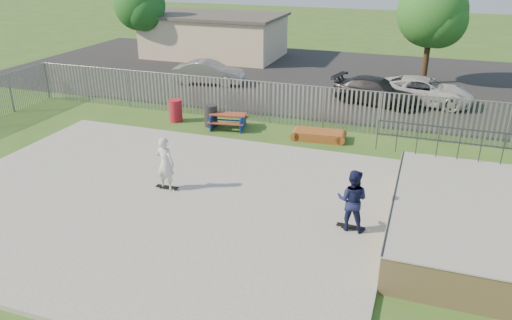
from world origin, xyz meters
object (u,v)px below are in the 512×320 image
(picnic_table, at_px, (228,121))
(trash_bin_grey, at_px, (211,116))
(trash_bin_red, at_px, (176,111))
(car_dark, at_px, (377,91))
(tree_mid, at_px, (432,13))
(tree_left, at_px, (140,5))
(car_white, at_px, (424,91))
(skater_navy, at_px, (352,200))
(car_silver, at_px, (209,72))
(skater_white, at_px, (165,164))
(funbox, at_px, (319,135))

(picnic_table, distance_m, trash_bin_grey, 0.90)
(trash_bin_red, distance_m, trash_bin_grey, 1.91)
(car_dark, height_order, tree_mid, tree_mid)
(car_dark, bearing_deg, trash_bin_red, 138.81)
(tree_left, height_order, tree_mid, tree_mid)
(picnic_table, distance_m, car_white, 11.01)
(tree_mid, xyz_separation_m, skater_navy, (-1.33, -19.34, -3.18))
(car_dark, height_order, skater_navy, skater_navy)
(car_white, xyz_separation_m, skater_navy, (-1.47, -14.55, 0.35))
(trash_bin_grey, relative_size, car_silver, 0.24)
(trash_bin_red, xyz_separation_m, tree_mid, (11.09, 11.75, 3.73))
(car_dark, xyz_separation_m, skater_navy, (0.90, -13.78, 0.37))
(car_white, height_order, tree_mid, tree_mid)
(car_white, bearing_deg, trash_bin_grey, 129.37)
(picnic_table, height_order, skater_navy, skater_navy)
(car_white, relative_size, tree_left, 0.88)
(skater_white, bearing_deg, trash_bin_grey, -70.50)
(skater_navy, bearing_deg, car_silver, -49.93)
(picnic_table, xyz_separation_m, tree_mid, (8.29, 11.87, 3.90))
(tree_mid, bearing_deg, car_dark, -111.85)
(trash_bin_red, bearing_deg, funbox, -1.61)
(funbox, relative_size, car_dark, 0.43)
(tree_left, relative_size, skater_white, 3.12)
(skater_navy, height_order, skater_white, same)
(trash_bin_grey, distance_m, skater_white, 7.11)
(trash_bin_red, distance_m, tree_mid, 16.58)
(trash_bin_grey, bearing_deg, car_white, 37.14)
(trash_bin_grey, distance_m, car_silver, 8.01)
(funbox, relative_size, trash_bin_grey, 2.02)
(funbox, height_order, car_silver, car_silver)
(car_white, xyz_separation_m, tree_left, (-20.71, 5.81, 3.20))
(tree_left, bearing_deg, picnic_table, -46.38)
(tree_left, relative_size, tree_mid, 0.92)
(picnic_table, distance_m, tree_left, 18.16)
(tree_mid, bearing_deg, skater_navy, -93.93)
(trash_bin_grey, relative_size, car_dark, 0.21)
(funbox, xyz_separation_m, car_silver, (-8.59, 7.37, 0.53))
(funbox, xyz_separation_m, trash_bin_red, (-7.14, 0.20, 0.34))
(picnic_table, xyz_separation_m, tree_left, (-12.28, 12.89, 3.57))
(trash_bin_grey, bearing_deg, tree_left, 131.52)
(tree_mid, height_order, skater_navy, tree_mid)
(trash_bin_grey, bearing_deg, picnic_table, -1.41)
(tree_left, relative_size, skater_navy, 3.12)
(trash_bin_grey, distance_m, skater_navy, 10.87)
(trash_bin_red, height_order, car_dark, car_dark)
(car_silver, bearing_deg, skater_white, -169.90)
(funbox, distance_m, skater_white, 7.86)
(car_silver, bearing_deg, car_white, -99.55)
(car_silver, height_order, car_dark, car_silver)
(car_silver, xyz_separation_m, car_white, (12.68, -0.21, 0.01))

